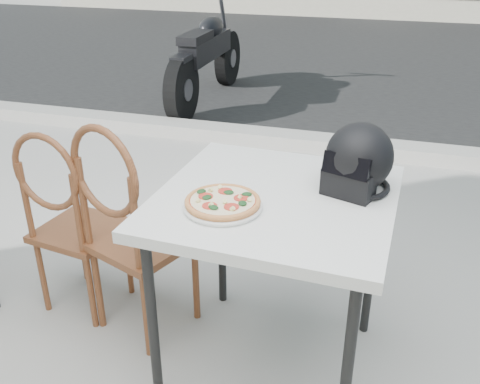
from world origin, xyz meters
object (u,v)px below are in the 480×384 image
(helmet, at_px, (358,161))
(plate, at_px, (223,206))
(motorcycle, at_px, (207,59))
(cafe_chair_main, at_px, (128,222))
(cafe_table_main, at_px, (275,213))
(cafe_chair_side, at_px, (67,214))
(pizza, at_px, (223,201))

(helmet, bearing_deg, plate, -127.25)
(plate, distance_m, motorcycle, 4.26)
(plate, xyz_separation_m, cafe_chair_main, (-0.51, 0.20, -0.26))
(cafe_table_main, relative_size, cafe_chair_side, 0.94)
(plate, bearing_deg, cafe_chair_main, 158.44)
(plate, height_order, cafe_chair_main, cafe_chair_main)
(pizza, bearing_deg, cafe_chair_side, 163.00)
(cafe_table_main, distance_m, pizza, 0.25)
(plate, bearing_deg, pizza, 88.76)
(cafe_table_main, distance_m, cafe_chair_main, 0.69)
(pizza, height_order, motorcycle, motorcycle)
(cafe_chair_main, bearing_deg, cafe_table_main, -162.87)
(helmet, distance_m, cafe_chair_main, 1.02)
(cafe_chair_side, distance_m, motorcycle, 3.76)
(helmet, relative_size, cafe_chair_main, 0.31)
(cafe_table_main, height_order, pizza, pizza)
(pizza, relative_size, motorcycle, 0.16)
(cafe_table_main, xyz_separation_m, helmet, (0.28, 0.14, 0.19))
(pizza, xyz_separation_m, helmet, (0.44, 0.30, 0.09))
(cafe_chair_main, bearing_deg, helmet, -153.30)
(plate, bearing_deg, cafe_table_main, 44.91)
(helmet, bearing_deg, cafe_chair_side, -159.78)
(helmet, xyz_separation_m, motorcycle, (-1.94, 3.67, -0.49))
(cafe_chair_main, xyz_separation_m, cafe_chair_side, (-0.35, 0.06, -0.05))
(cafe_table_main, xyz_separation_m, cafe_chair_side, (-1.02, 0.10, -0.22))
(cafe_table_main, relative_size, helmet, 2.75)
(helmet, xyz_separation_m, cafe_chair_main, (-0.95, -0.10, -0.36))
(plate, height_order, cafe_chair_side, cafe_chair_side)
(plate, height_order, helmet, helmet)
(pizza, relative_size, cafe_chair_side, 0.34)
(plate, xyz_separation_m, pizza, (0.00, 0.00, 0.02))
(plate, distance_m, cafe_chair_main, 0.60)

